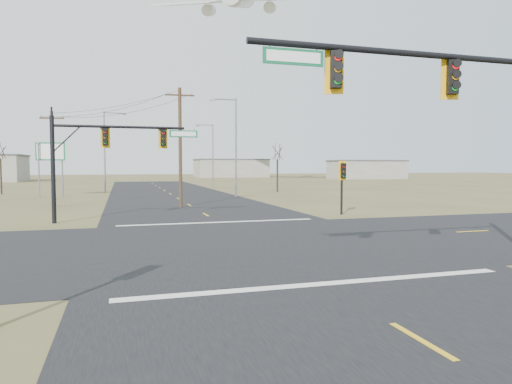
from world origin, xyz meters
TOP-DOWN VIEW (x-y plane):
  - ground at (0.00, 0.00)m, footprint 320.00×320.00m
  - road_ew at (0.00, 0.00)m, footprint 160.00×14.00m
  - road_ns at (0.00, 0.00)m, footprint 14.00×160.00m
  - stop_bar_near at (0.00, -7.50)m, footprint 12.00×0.40m
  - stop_bar_far at (0.00, 7.50)m, footprint 12.00×0.40m
  - mast_arm_near at (4.69, -7.50)m, footprint 10.80×0.57m
  - mast_arm_far at (-6.41, 10.04)m, footprint 8.83×0.42m
  - pedestal_signal_ne at (9.29, 9.42)m, footprint 0.60×0.50m
  - utility_pole_near at (-0.97, 18.14)m, footprint 2.40×0.28m
  - utility_pole_far at (-11.05, 21.42)m, footprint 1.93×0.49m
  - highway_sign at (-13.15, 35.47)m, footprint 3.14×0.81m
  - streetlight_a at (6.16, 28.85)m, footprint 3.01×0.41m
  - streetlight_b at (7.92, 50.78)m, footprint 2.76×0.31m
  - streetlight_c at (-7.39, 41.11)m, footprint 2.85×0.28m
  - bare_tree_b at (-19.49, 41.57)m, footprint 3.30×3.30m
  - bare_tree_c at (13.86, 36.54)m, footprint 3.66×3.66m
  - warehouse_mid at (25.00, 110.00)m, footprint 20.00×12.00m
  - warehouse_right at (55.00, 85.00)m, footprint 18.00×10.00m

SIDE VIEW (x-z plane):
  - ground at x=0.00m, z-range 0.00..0.00m
  - road_ew at x=0.00m, z-range 0.00..0.02m
  - road_ns at x=0.00m, z-range 0.00..0.02m
  - stop_bar_near at x=0.00m, z-range 0.03..0.03m
  - stop_bar_far at x=0.00m, z-range 0.03..0.03m
  - warehouse_right at x=55.00m, z-range 0.00..4.50m
  - warehouse_mid at x=25.00m, z-range 0.00..5.00m
  - pedestal_signal_ne at x=9.29m, z-range 0.92..4.74m
  - utility_pole_far at x=-11.05m, z-range 0.21..8.17m
  - highway_sign at x=-13.15m, z-range 1.25..7.27m
  - mast_arm_far at x=-6.41m, z-range 1.46..7.91m
  - utility_pole_near at x=-0.97m, z-range 0.18..9.97m
  - bare_tree_b at x=-19.49m, z-range 1.97..8.55m
  - bare_tree_c at x=13.86m, z-range 1.92..8.67m
  - mast_arm_near at x=4.69m, z-range 1.69..9.14m
  - streetlight_b at x=7.92m, z-range 0.61..10.51m
  - streetlight_c at x=-7.39m, z-range 0.63..10.90m
  - streetlight_a at x=6.16m, z-range 0.66..11.42m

